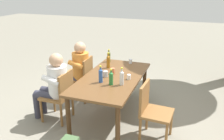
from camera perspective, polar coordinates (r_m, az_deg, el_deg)
The scene contains 17 objects.
ground_plane at distance 4.34m, azimuth 0.00°, elevation -10.70°, with size 24.00×24.00×0.00m, color gray.
dining_table at distance 4.05m, azimuth 0.00°, elevation -2.68°, with size 1.83×0.93×0.74m.
chair_near_right at distance 4.09m, azimuth -12.17°, elevation -5.49°, with size 0.44×0.44×0.87m.
chair_near_left at distance 4.75m, azimuth -6.99°, elevation -1.51°, with size 0.46×0.46×0.87m.
chair_far_right at distance 3.59m, azimuth 9.43°, elevation -9.07°, with size 0.46×0.46×0.87m.
person_in_white_shirt at distance 4.08m, azimuth -13.65°, elevation -3.12°, with size 0.47×0.62×1.18m.
person_in_plaid_shirt at distance 4.74m, azimuth -8.28°, elevation 0.52°, with size 0.47×0.62×1.18m.
bottle_blue at distance 3.76m, azimuth -2.72°, elevation -1.24°, with size 0.06×0.06×0.28m.
bottle_amber at distance 4.40m, azimuth -0.89°, elevation 2.08°, with size 0.06×0.06×0.29m.
bottle_olive at distance 4.77m, azimuth -0.76°, elevation 3.26°, with size 0.06×0.06×0.25m.
bottle_clear at distance 3.66m, azimuth 2.34°, elevation -1.78°, with size 0.06×0.06×0.28m.
bottle_green at distance 3.67m, azimuth -0.23°, elevation -1.90°, with size 0.06×0.06×0.26m.
cup_steel at distance 4.01m, azimuth -1.54°, elevation -0.93°, with size 0.08×0.08×0.10m, color #B2B7BC.
cup_terracotta at distance 4.13m, azimuth 0.19°, elevation -0.24°, with size 0.07×0.07×0.10m, color #BC6B47.
cup_glass at distance 4.69m, azimuth 4.40°, elevation 2.10°, with size 0.06×0.06×0.09m, color silver.
cup_white at distance 3.91m, azimuth 4.04°, elevation -1.66°, with size 0.07×0.07×0.08m, color white.
backpack_by_near_side at distance 5.57m, azimuth 0.81°, elevation -1.29°, with size 0.34×0.25×0.41m.
Camera 1 is at (3.52, 1.26, 2.21)m, focal length 38.45 mm.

